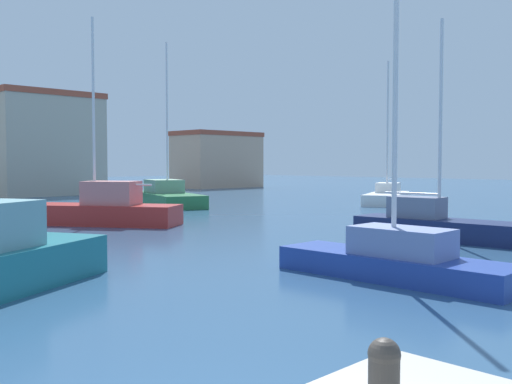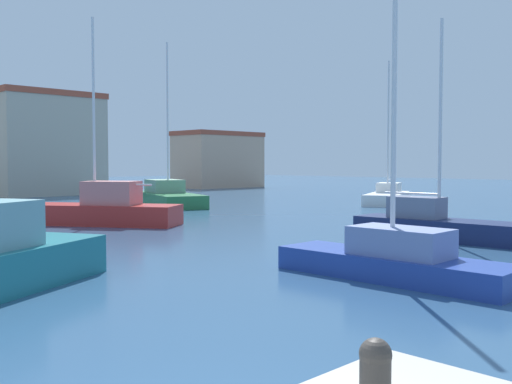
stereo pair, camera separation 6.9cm
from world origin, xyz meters
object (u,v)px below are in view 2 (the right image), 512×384
sailboat_red_distant_north (99,209)px  mooring_bollard (375,383)px  sailboat_white_behind_lamppost (388,196)px  sailboat_navy_distant_east (435,224)px  sailboat_blue_mid_harbor (394,258)px  sailboat_green_center_channel (167,196)px

sailboat_red_distant_north → mooring_bollard: bearing=-115.2°
sailboat_white_behind_lamppost → sailboat_navy_distant_east: bearing=-142.2°
sailboat_navy_distant_east → sailboat_white_behind_lamppost: 18.61m
sailboat_blue_mid_harbor → sailboat_red_distant_north: 16.12m
mooring_bollard → sailboat_green_center_channel: 34.66m
sailboat_red_distant_north → sailboat_white_behind_lamppost: sailboat_white_behind_lamppost is taller
mooring_bollard → sailboat_blue_mid_harbor: (8.77, 5.34, -0.81)m
sailboat_red_distant_north → sailboat_green_center_channel: (9.16, 7.43, -0.06)m
mooring_bollard → sailboat_navy_distant_east: bearing=27.1°
sailboat_navy_distant_east → sailboat_blue_mid_harbor: bearing=-158.2°
sailboat_blue_mid_harbor → sailboat_navy_distant_east: (7.45, 2.97, 0.05)m
sailboat_white_behind_lamppost → sailboat_red_distant_north: bearing=175.4°
sailboat_green_center_channel → sailboat_white_behind_lamppost: 14.83m
mooring_bollard → sailboat_navy_distant_east: sailboat_navy_distant_east is taller
sailboat_blue_mid_harbor → sailboat_navy_distant_east: 8.02m
sailboat_blue_mid_harbor → sailboat_navy_distant_east: bearing=21.8°
mooring_bollard → sailboat_white_behind_lamppost: bearing=32.5°
mooring_bollard → sailboat_green_center_channel: (19.22, 28.83, -0.69)m
sailboat_navy_distant_east → sailboat_white_behind_lamppost: (14.70, 11.41, -0.02)m
mooring_bollard → sailboat_green_center_channel: sailboat_green_center_channel is taller
sailboat_red_distant_north → sailboat_green_center_channel: sailboat_green_center_channel is taller
sailboat_blue_mid_harbor → sailboat_green_center_channel: size_ratio=0.73×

